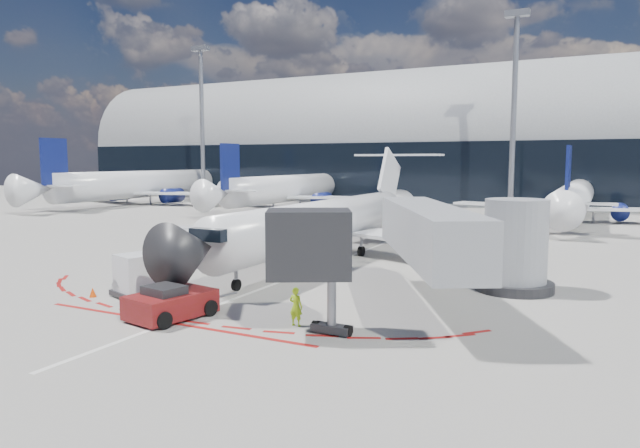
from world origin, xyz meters
The scene contains 16 objects.
ground centered at (0.00, 0.00, 0.00)m, with size 260.00×260.00×0.00m, color slate.
apron_centerline centered at (0.00, 2.00, 0.01)m, with size 0.25×40.00×0.01m, color silver.
apron_stop_bar centered at (0.00, -11.50, 0.01)m, with size 14.00×0.25×0.01m, color maroon.
terminal_building centered at (0.00, 64.97, 8.52)m, with size 150.00×24.15×24.00m.
jet_bridge centered at (9.79, -3.01, 3.01)m, with size 10.03×15.20×4.90m.
light_mast_west centered at (-45.00, 48.00, 12.50)m, with size 0.70×0.70×25.00m, color gray.
light_mast_centre centered at (5.00, 48.00, 12.50)m, with size 0.70×0.70×25.00m, color gray.
regional_jet centered at (-0.94, 6.18, 2.65)m, with size 25.67×31.65×7.93m.
pushback_tug centered at (-0.45, -10.91, 0.65)m, with size 2.98×5.81×1.48m.
ramp_worker centered at (4.95, -9.49, 0.81)m, with size 0.59×0.39×1.62m, color #B0EB18.
uld_container centered at (-4.57, -8.67, 1.06)m, with size 2.79×2.57×2.15m.
safety_cone_left centered at (-6.55, -9.71, 0.24)m, with size 0.35×0.35×0.48m, color #D63F04.
safety_cone_right centered at (-2.47, -10.29, 0.24)m, with size 0.35×0.35×0.49m, color #D63F04.
bg_airliner_0 centered at (-48.88, 37.94, 6.05)m, with size 37.41×39.61×12.10m, color silver, non-canonical shape.
bg_airliner_1 centered at (-24.59, 41.79, 5.50)m, with size 34.02×36.02×11.01m, color silver, non-canonical shape.
bg_airliner_2 centered at (12.96, 40.31, 5.08)m, with size 31.43×33.27×10.17m, color silver, non-canonical shape.
Camera 1 is at (16.13, -29.50, 6.79)m, focal length 32.00 mm.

